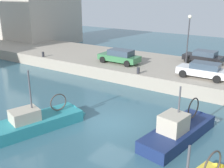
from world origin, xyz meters
name	(u,v)px	position (x,y,z in m)	size (l,w,h in m)	color
water_surface	(112,123)	(0.00, 0.00, 0.00)	(80.00, 80.00, 0.00)	#386070
quay_wall	(176,72)	(11.50, 0.00, 0.60)	(9.00, 56.00, 1.20)	#9E9384
fishing_boat_navy	(181,134)	(0.78, -4.37, 0.16)	(6.76, 2.86, 4.10)	navy
fishing_boat_teal	(42,125)	(-2.83, 3.42, 0.11)	(6.71, 3.74, 4.67)	teal
parked_car_green	(120,56)	(9.60, 5.34, 1.92)	(1.95, 4.32, 1.41)	#387547
parked_car_black	(204,57)	(14.34, -1.76, 1.87)	(2.15, 3.91, 1.28)	black
parked_car_white	(203,70)	(9.27, -3.13, 1.89)	(1.85, 4.10, 1.33)	silver
mooring_bollard_mid	(138,71)	(7.35, 2.00, 1.48)	(0.28, 0.28, 0.55)	#2D2D33
mooring_bollard_north	(43,54)	(7.35, 14.00, 1.48)	(0.28, 0.28, 0.55)	#2D2D33
quay_streetlamp	(189,31)	(13.00, -0.41, 4.45)	(0.36, 0.36, 4.83)	#38383D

